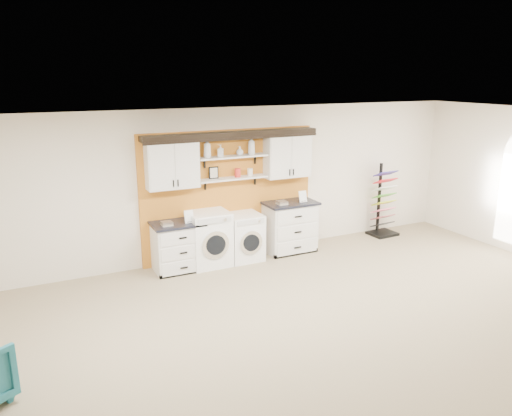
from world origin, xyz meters
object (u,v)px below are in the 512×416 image
washer (209,239)px  base_cabinet_left (178,246)px  sample_rack (383,212)px  dryer (244,237)px  base_cabinet_right (290,227)px

washer → base_cabinet_left: bearing=179.7°
base_cabinet_left → sample_rack: bearing=0.4°
washer → dryer: bearing=-0.0°
base_cabinet_right → washer: size_ratio=1.02×
dryer → base_cabinet_left: bearing=179.8°
washer → sample_rack: bearing=0.5°
dryer → sample_rack: sample_rack is taller
dryer → sample_rack: (3.31, 0.04, 0.07)m
base_cabinet_right → dryer: base_cabinet_right is taller
base_cabinet_right → sample_rack: sample_rack is taller
washer → dryer: 0.69m
sample_rack → base_cabinet_left: bearing=177.6°
base_cabinet_right → dryer: 1.00m
base_cabinet_right → washer: (-1.68, -0.00, 0.00)m
base_cabinet_left → dryer: base_cabinet_left is taller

